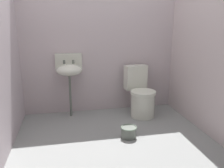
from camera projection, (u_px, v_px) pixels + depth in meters
ground_plane at (117, 149)px, 2.87m from camera, size 2.91×2.95×0.08m
wall_back at (100, 41)px, 3.82m from camera, size 2.91×0.10×2.35m
wall_right at (218, 46)px, 2.91m from camera, size 0.10×2.75×2.35m
toilet_near_wall at (141, 96)px, 3.77m from camera, size 0.45×0.63×0.78m
sink at (69, 70)px, 3.63m from camera, size 0.42×0.35×0.99m
bucket at (129, 132)px, 3.05m from camera, size 0.21×0.21×0.15m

